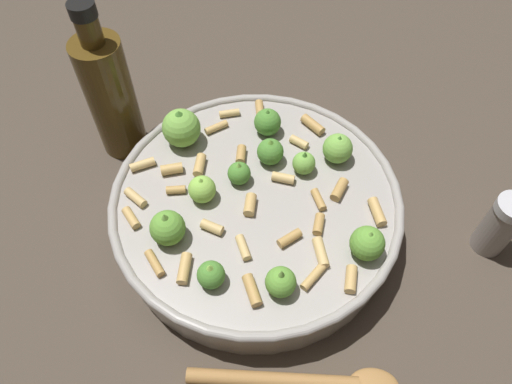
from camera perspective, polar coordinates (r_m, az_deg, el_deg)
The scene contains 5 objects.
ground_plane at distance 0.60m, azimuth 0.00°, elevation -3.71°, with size 2.40×2.40×0.00m, color #42382D.
cooking_pan at distance 0.57m, azimuth -0.07°, elevation -1.72°, with size 0.34×0.34×0.11m.
pepper_shaker at distance 0.62m, azimuth 27.20°, elevation -3.58°, with size 0.04×0.04×0.09m.
olive_oil_bottle at distance 0.65m, azimuth -17.04°, elevation 11.06°, with size 0.06×0.06×0.22m.
wooden_spoon at distance 0.52m, azimuth 6.01°, elevation -21.69°, with size 0.21×0.10×0.02m.
Camera 1 is at (0.09, 0.31, 0.51)m, focal length 33.40 mm.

